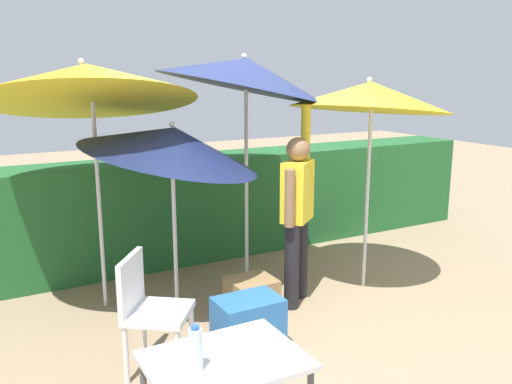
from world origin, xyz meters
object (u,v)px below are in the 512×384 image
(umbrella_rainbow, at_px, (245,74))
(bottle_water, at_px, (196,349))
(crate_cardboard, at_px, (252,298))
(chair_plastic, at_px, (149,306))
(umbrella_orange, at_px, (370,96))
(umbrella_yellow, at_px, (87,83))
(person_vendor, at_px, (297,208))
(cooler_box, at_px, (248,323))
(folding_table, at_px, (225,373))
(umbrella_navy, at_px, (172,143))

(umbrella_rainbow, xyz_separation_m, bottle_water, (-1.58, -2.48, -1.32))
(crate_cardboard, bearing_deg, chair_plastic, -159.03)
(umbrella_orange, bearing_deg, umbrella_yellow, 162.24)
(umbrella_orange, bearing_deg, chair_plastic, -167.71)
(person_vendor, relative_size, cooler_box, 3.63)
(cooler_box, xyz_separation_m, folding_table, (-0.78, -1.21, 0.43))
(umbrella_orange, height_order, umbrella_navy, umbrella_orange)
(umbrella_rainbow, xyz_separation_m, chair_plastic, (-1.42, -1.18, -1.65))
(person_vendor, height_order, cooler_box, person_vendor)
(umbrella_rainbow, xyz_separation_m, umbrella_navy, (-0.88, -0.31, -0.59))
(chair_plastic, bearing_deg, bottle_water, -97.23)
(umbrella_orange, height_order, folding_table, umbrella_orange)
(umbrella_navy, height_order, folding_table, umbrella_navy)
(cooler_box, bearing_deg, umbrella_navy, 105.38)
(person_vendor, height_order, chair_plastic, person_vendor)
(crate_cardboard, bearing_deg, person_vendor, 10.95)
(umbrella_orange, xyz_separation_m, person_vendor, (-0.84, -0.02, -1.01))
(umbrella_rainbow, relative_size, cooler_box, 4.85)
(umbrella_yellow, height_order, chair_plastic, umbrella_yellow)
(folding_table, height_order, bottle_water, bottle_water)
(person_vendor, bearing_deg, crate_cardboard, -169.05)
(umbrella_rainbow, bearing_deg, umbrella_yellow, 173.91)
(umbrella_rainbow, relative_size, chair_plastic, 2.83)
(bottle_water, bearing_deg, folding_table, 12.00)
(folding_table, bearing_deg, umbrella_rainbow, 60.04)
(umbrella_yellow, relative_size, chair_plastic, 2.81)
(umbrella_yellow, relative_size, folding_table, 3.13)
(umbrella_rainbow, height_order, person_vendor, umbrella_rainbow)
(umbrella_orange, xyz_separation_m, umbrella_navy, (-1.91, 0.34, -0.37))
(umbrella_navy, bearing_deg, crate_cardboard, -41.12)
(umbrella_orange, bearing_deg, umbrella_navy, 169.89)
(bottle_water, bearing_deg, umbrella_rainbow, 57.44)
(umbrella_yellow, height_order, cooler_box, umbrella_yellow)
(umbrella_rainbow, height_order, umbrella_yellow, umbrella_rainbow)
(person_vendor, relative_size, bottle_water, 7.83)
(cooler_box, bearing_deg, folding_table, -122.74)
(umbrella_yellow, height_order, folding_table, umbrella_yellow)
(umbrella_rainbow, xyz_separation_m, umbrella_yellow, (-1.48, 0.16, -0.08))
(cooler_box, bearing_deg, umbrella_orange, 19.32)
(chair_plastic, xyz_separation_m, cooler_box, (0.79, -0.05, -0.30))
(chair_plastic, bearing_deg, umbrella_yellow, 92.53)
(umbrella_navy, bearing_deg, chair_plastic, -121.57)
(chair_plastic, relative_size, bottle_water, 3.71)
(folding_table, bearing_deg, cooler_box, 57.26)
(umbrella_navy, xyz_separation_m, folding_table, (-0.53, -2.13, -0.93))
(crate_cardboard, bearing_deg, umbrella_yellow, 140.60)
(umbrella_rainbow, bearing_deg, folding_table, -119.96)
(umbrella_orange, relative_size, cooler_box, 4.25)
(person_vendor, bearing_deg, umbrella_rainbow, 106.26)
(person_vendor, bearing_deg, chair_plastic, -162.29)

